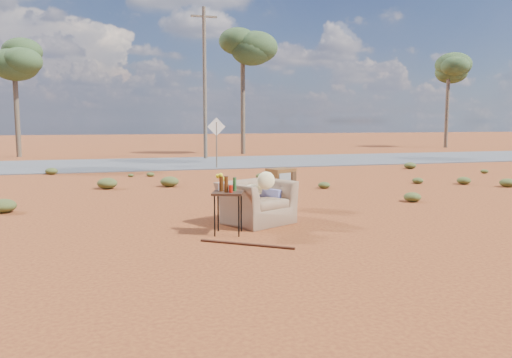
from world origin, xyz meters
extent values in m
plane|color=#944B1D|center=(0.00, 0.00, 0.00)|extent=(140.00, 140.00, 0.00)
cube|color=#565659|center=(0.00, 15.00, 0.02)|extent=(140.00, 7.00, 0.04)
imported|color=brown|center=(-0.06, 0.32, 0.57)|extent=(1.54, 1.35, 1.14)
ellipsoid|color=#F6DE96|center=(-0.14, 0.34, 0.66)|extent=(0.41, 0.41, 0.24)
ellipsoid|color=#F6DE96|center=(0.09, 0.15, 0.88)|extent=(0.36, 0.18, 0.36)
cube|color=#212498|center=(0.42, 0.70, 0.33)|extent=(0.87, 1.00, 0.66)
cube|color=black|center=(0.97, 1.84, 0.47)|extent=(0.63, 0.56, 0.03)
cylinder|color=black|center=(0.82, 1.58, 0.24)|extent=(0.03, 0.03, 0.47)
cylinder|color=black|center=(1.26, 1.76, 0.24)|extent=(0.03, 0.03, 0.47)
cylinder|color=black|center=(0.68, 1.92, 0.24)|extent=(0.03, 0.03, 0.47)
cylinder|color=black|center=(1.12, 2.10, 0.24)|extent=(0.03, 0.03, 0.47)
cube|color=brown|center=(0.97, 1.84, 0.71)|extent=(0.71, 0.64, 0.45)
cube|color=gray|center=(0.99, 1.59, 0.71)|extent=(0.33, 0.15, 0.28)
cube|color=#472D19|center=(1.25, 1.69, 0.71)|extent=(0.13, 0.07, 0.32)
cube|color=#392214|center=(-0.82, -0.47, 0.75)|extent=(0.69, 0.69, 0.04)
cylinder|color=black|center=(-1.09, -0.60, 0.38)|extent=(0.03, 0.03, 0.75)
cylinder|color=black|center=(-0.69, -0.74, 0.38)|extent=(0.03, 0.03, 0.75)
cylinder|color=black|center=(-0.95, -0.19, 0.38)|extent=(0.03, 0.03, 0.75)
cylinder|color=black|center=(-0.54, -0.34, 0.38)|extent=(0.03, 0.03, 0.75)
cylinder|color=#43200B|center=(-0.92, -0.37, 0.92)|extent=(0.08, 0.08, 0.28)
cylinder|color=#43200B|center=(-0.87, -0.54, 0.93)|extent=(0.07, 0.07, 0.30)
cylinder|color=#235323|center=(-0.68, -0.40, 0.91)|extent=(0.06, 0.06, 0.26)
cylinder|color=red|center=(-0.79, -0.59, 0.85)|extent=(0.07, 0.07, 0.14)
cylinder|color=silver|center=(-0.91, -0.26, 0.85)|extent=(0.09, 0.09, 0.15)
ellipsoid|color=yellow|center=(-0.91, -0.26, 1.02)|extent=(0.17, 0.17, 0.13)
cylinder|color=#4D2414|center=(-0.71, -1.38, 0.02)|extent=(1.37, 1.00, 0.04)
cylinder|color=brown|center=(1.50, 12.00, 1.00)|extent=(0.06, 0.06, 2.00)
cube|color=silver|center=(1.50, 12.00, 1.80)|extent=(0.78, 0.04, 0.78)
cylinder|color=brown|center=(-8.00, 22.00, 3.00)|extent=(0.28, 0.28, 6.00)
ellipsoid|color=#405B2F|center=(-8.00, 22.00, 5.50)|extent=(3.20, 3.20, 2.20)
cylinder|color=brown|center=(5.00, 21.00, 3.50)|extent=(0.28, 0.28, 7.00)
ellipsoid|color=#405B2F|center=(5.00, 21.00, 6.50)|extent=(3.20, 3.20, 2.20)
cylinder|color=brown|center=(22.00, 24.00, 3.25)|extent=(0.28, 0.28, 6.50)
ellipsoid|color=#405B2F|center=(22.00, 24.00, 6.00)|extent=(3.20, 3.20, 2.20)
cylinder|color=brown|center=(2.00, 17.50, 4.00)|extent=(0.20, 0.20, 8.00)
cube|color=brown|center=(2.00, 17.50, 7.50)|extent=(1.40, 0.10, 0.10)
ellipsoid|color=#4D5726|center=(-5.20, 3.00, 0.15)|extent=(0.56, 0.56, 0.31)
ellipsoid|color=#4D5726|center=(4.50, 1.80, 0.12)|extent=(0.44, 0.44, 0.24)
ellipsoid|color=#4D5726|center=(-3.00, 6.50, 0.17)|extent=(0.60, 0.60, 0.33)
ellipsoid|color=#4D5726|center=(6.80, 5.00, 0.10)|extent=(0.36, 0.36, 0.20)
ellipsoid|color=#4D5726|center=(3.20, 8.00, 0.11)|extent=(0.40, 0.40, 0.22)
ellipsoid|color=#4D5726|center=(-1.50, 9.50, 0.08)|extent=(0.30, 0.30, 0.17)
ellipsoid|color=#4D5726|center=(9.00, 3.50, 0.13)|extent=(0.48, 0.48, 0.26)
camera|label=1|loc=(-2.78, -9.16, 2.04)|focal=35.00mm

